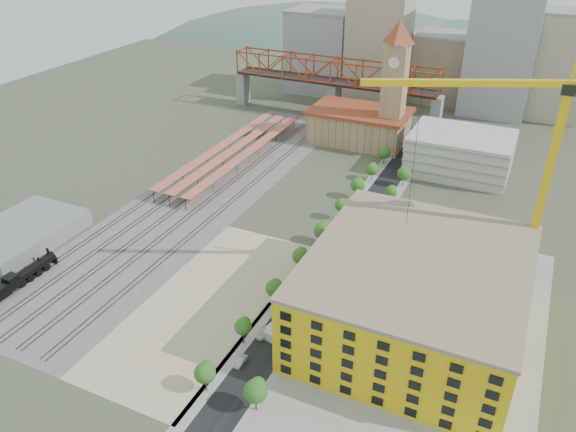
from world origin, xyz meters
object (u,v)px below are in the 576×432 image
at_px(tower_crane, 536,150).
at_px(locomotive, 23,276).
at_px(site_trailer_b, 280,327).
at_px(car_0, 262,333).
at_px(clock_tower, 395,75).
at_px(site_trailer_c, 316,278).
at_px(site_trailer_a, 283,322).
at_px(construction_building, 414,295).
at_px(site_trailer_d, 325,266).

bearing_deg(tower_crane, locomotive, -156.64).
xyz_separation_m(site_trailer_b, car_0, (-3.00, -2.91, -0.44)).
relative_size(clock_tower, locomotive, 2.28).
height_order(tower_crane, site_trailer_c, tower_crane).
bearing_deg(clock_tower, site_trailer_c, -85.07).
bearing_deg(car_0, locomotive, 179.13).
relative_size(site_trailer_a, site_trailer_c, 1.02).
height_order(clock_tower, construction_building, clock_tower).
relative_size(construction_building, locomotive, 2.22).
height_order(tower_crane, site_trailer_d, tower_crane).
height_order(tower_crane, site_trailer_b, tower_crane).
distance_m(construction_building, locomotive, 95.40).
height_order(construction_building, site_trailer_c, construction_building).
bearing_deg(site_trailer_c, site_trailer_a, -73.96).
relative_size(construction_building, car_0, 11.57).
height_order(site_trailer_a, site_trailer_b, site_trailer_a).
bearing_deg(site_trailer_c, construction_building, 0.32).
relative_size(clock_tower, site_trailer_b, 6.00).
xyz_separation_m(construction_building, tower_crane, (17.21, 23.03, 28.11)).
distance_m(tower_crane, site_trailer_c, 58.52).
distance_m(site_trailer_a, site_trailer_c, 18.94).
height_order(clock_tower, site_trailer_c, clock_tower).
distance_m(tower_crane, car_0, 70.84).
relative_size(clock_tower, car_0, 11.89).
relative_size(site_trailer_d, car_0, 2.08).
height_order(site_trailer_a, site_trailer_d, site_trailer_a).
distance_m(locomotive, site_trailer_c, 73.12).
xyz_separation_m(construction_building, car_0, (-29.00, -16.10, -8.66)).
xyz_separation_m(clock_tower, locomotive, (-58.00, -124.15, -26.57)).
xyz_separation_m(site_trailer_c, car_0, (-3.00, -23.42, -0.57)).
bearing_deg(car_0, site_trailer_c, 74.55).
distance_m(site_trailer_a, site_trailer_b, 1.57).
relative_size(locomotive, car_0, 5.20).
height_order(construction_building, tower_crane, tower_crane).
relative_size(site_trailer_a, car_0, 2.23).
relative_size(site_trailer_c, site_trailer_d, 1.05).
xyz_separation_m(construction_building, site_trailer_b, (-26.00, -13.19, -8.22)).
bearing_deg(clock_tower, car_0, -87.53).
bearing_deg(site_trailer_c, locomotive, -138.47).
bearing_deg(site_trailer_a, site_trailer_d, 101.91).
relative_size(site_trailer_b, car_0, 1.98).
xyz_separation_m(construction_building, site_trailer_d, (-26.00, 13.28, -8.16)).
bearing_deg(site_trailer_c, tower_crane, 36.02).
relative_size(tower_crane, site_trailer_a, 6.23).
relative_size(construction_building, site_trailer_a, 5.18).
xyz_separation_m(locomotive, tower_crane, (109.21, 47.18, 35.40)).
bearing_deg(site_trailer_b, car_0, -124.42).
bearing_deg(site_trailer_b, site_trailer_a, 101.45).
relative_size(clock_tower, construction_building, 1.03).
bearing_deg(clock_tower, site_trailer_d, -84.73).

